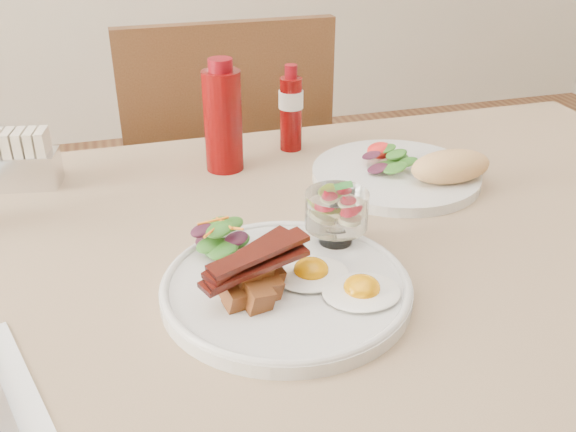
{
  "coord_description": "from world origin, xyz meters",
  "views": [
    {
      "loc": [
        -0.23,
        -0.64,
        1.17
      ],
      "look_at": [
        -0.05,
        -0.01,
        0.82
      ],
      "focal_mm": 40.0,
      "sensor_mm": 36.0,
      "label": 1
    }
  ],
  "objects_px": {
    "second_plate": "(408,171)",
    "ketchup_bottle": "(223,119)",
    "fruit_cup": "(337,210)",
    "hot_sauce_bottle": "(291,109)",
    "chair_far": "(224,194)",
    "main_plate": "(286,288)",
    "sugar_caddy": "(24,162)",
    "table": "(320,313)"
  },
  "relations": [
    {
      "from": "second_plate",
      "to": "ketchup_bottle",
      "type": "xyz_separation_m",
      "value": [
        -0.26,
        0.13,
        0.07
      ]
    },
    {
      "from": "fruit_cup",
      "to": "hot_sauce_bottle",
      "type": "distance_m",
      "value": 0.35
    },
    {
      "from": "chair_far",
      "to": "main_plate",
      "type": "xyz_separation_m",
      "value": [
        -0.07,
        -0.73,
        0.24
      ]
    },
    {
      "from": "fruit_cup",
      "to": "hot_sauce_bottle",
      "type": "xyz_separation_m",
      "value": [
        0.05,
        0.34,
        0.01
      ]
    },
    {
      "from": "second_plate",
      "to": "sugar_caddy",
      "type": "height_order",
      "value": "sugar_caddy"
    },
    {
      "from": "chair_far",
      "to": "sugar_caddy",
      "type": "height_order",
      "value": "chair_far"
    },
    {
      "from": "main_plate",
      "to": "table",
      "type": "bearing_deg",
      "value": 46.1
    },
    {
      "from": "fruit_cup",
      "to": "second_plate",
      "type": "relative_size",
      "value": 0.3
    },
    {
      "from": "main_plate",
      "to": "ketchup_bottle",
      "type": "bearing_deg",
      "value": 89.15
    },
    {
      "from": "table",
      "to": "sugar_caddy",
      "type": "height_order",
      "value": "sugar_caddy"
    },
    {
      "from": "table",
      "to": "second_plate",
      "type": "distance_m",
      "value": 0.28
    },
    {
      "from": "main_plate",
      "to": "second_plate",
      "type": "relative_size",
      "value": 1.09
    },
    {
      "from": "chair_far",
      "to": "hot_sauce_bottle",
      "type": "relative_size",
      "value": 6.4
    },
    {
      "from": "table",
      "to": "main_plate",
      "type": "xyz_separation_m",
      "value": [
        -0.07,
        -0.07,
        0.1
      ]
    },
    {
      "from": "hot_sauce_bottle",
      "to": "main_plate",
      "type": "bearing_deg",
      "value": -107.46
    },
    {
      "from": "fruit_cup",
      "to": "second_plate",
      "type": "distance_m",
      "value": 0.25
    },
    {
      "from": "fruit_cup",
      "to": "ketchup_bottle",
      "type": "bearing_deg",
      "value": 104.98
    },
    {
      "from": "hot_sauce_bottle",
      "to": "sugar_caddy",
      "type": "xyz_separation_m",
      "value": [
        -0.42,
        -0.03,
        -0.03
      ]
    },
    {
      "from": "fruit_cup",
      "to": "second_plate",
      "type": "xyz_separation_m",
      "value": [
        0.18,
        0.16,
        -0.04
      ]
    },
    {
      "from": "sugar_caddy",
      "to": "main_plate",
      "type": "bearing_deg",
      "value": -42.25
    },
    {
      "from": "table",
      "to": "ketchup_bottle",
      "type": "relative_size",
      "value": 7.53
    },
    {
      "from": "ketchup_bottle",
      "to": "table",
      "type": "bearing_deg",
      "value": -78.32
    },
    {
      "from": "table",
      "to": "sugar_caddy",
      "type": "bearing_deg",
      "value": 138.72
    },
    {
      "from": "second_plate",
      "to": "fruit_cup",
      "type": "bearing_deg",
      "value": -137.39
    },
    {
      "from": "fruit_cup",
      "to": "main_plate",
      "type": "bearing_deg",
      "value": -140.29
    },
    {
      "from": "sugar_caddy",
      "to": "hot_sauce_bottle",
      "type": "bearing_deg",
      "value": 14.37
    },
    {
      "from": "second_plate",
      "to": "table",
      "type": "bearing_deg",
      "value": -139.92
    },
    {
      "from": "main_plate",
      "to": "fruit_cup",
      "type": "relative_size",
      "value": 3.59
    },
    {
      "from": "hot_sauce_bottle",
      "to": "fruit_cup",
      "type": "bearing_deg",
      "value": -97.62
    },
    {
      "from": "main_plate",
      "to": "chair_far",
      "type": "bearing_deg",
      "value": 84.82
    },
    {
      "from": "table",
      "to": "sugar_caddy",
      "type": "xyz_separation_m",
      "value": [
        -0.36,
        0.32,
        0.13
      ]
    },
    {
      "from": "table",
      "to": "hot_sauce_bottle",
      "type": "bearing_deg",
      "value": 79.53
    },
    {
      "from": "fruit_cup",
      "to": "sugar_caddy",
      "type": "xyz_separation_m",
      "value": [
        -0.38,
        0.31,
        -0.02
      ]
    },
    {
      "from": "main_plate",
      "to": "sugar_caddy",
      "type": "distance_m",
      "value": 0.48
    },
    {
      "from": "main_plate",
      "to": "hot_sauce_bottle",
      "type": "distance_m",
      "value": 0.44
    },
    {
      "from": "table",
      "to": "chair_far",
      "type": "height_order",
      "value": "chair_far"
    },
    {
      "from": "second_plate",
      "to": "ketchup_bottle",
      "type": "distance_m",
      "value": 0.3
    },
    {
      "from": "chair_far",
      "to": "main_plate",
      "type": "bearing_deg",
      "value": -95.18
    },
    {
      "from": "table",
      "to": "fruit_cup",
      "type": "relative_size",
      "value": 17.06
    },
    {
      "from": "chair_far",
      "to": "fruit_cup",
      "type": "xyz_separation_m",
      "value": [
        0.02,
        -0.66,
        0.29
      ]
    },
    {
      "from": "chair_far",
      "to": "ketchup_bottle",
      "type": "distance_m",
      "value": 0.49
    },
    {
      "from": "table",
      "to": "ketchup_bottle",
      "type": "distance_m",
      "value": 0.35
    }
  ]
}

